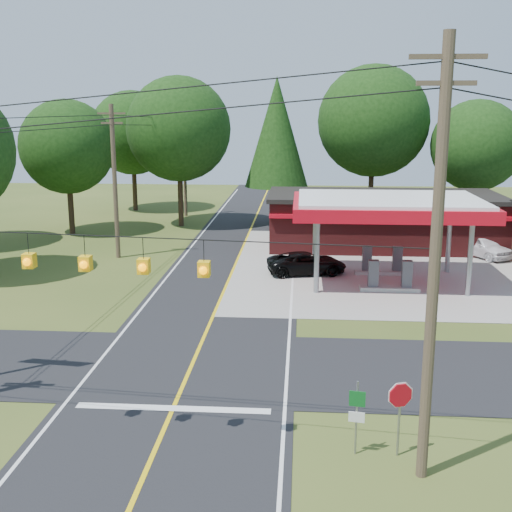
# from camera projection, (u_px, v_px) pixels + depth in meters

# --- Properties ---
(ground) EXTENTS (120.00, 120.00, 0.00)m
(ground) POSITION_uv_depth(u_px,v_px,m) (191.00, 366.00, 24.73)
(ground) COLOR #36491A
(ground) RESTS_ON ground
(main_highway) EXTENTS (8.00, 120.00, 0.02)m
(main_highway) POSITION_uv_depth(u_px,v_px,m) (191.00, 366.00, 24.72)
(main_highway) COLOR black
(main_highway) RESTS_ON ground
(cross_road) EXTENTS (70.00, 7.00, 0.02)m
(cross_road) POSITION_uv_depth(u_px,v_px,m) (191.00, 366.00, 24.72)
(cross_road) COLOR black
(cross_road) RESTS_ON ground
(lane_center_yellow) EXTENTS (0.15, 110.00, 0.00)m
(lane_center_yellow) POSITION_uv_depth(u_px,v_px,m) (191.00, 366.00, 24.72)
(lane_center_yellow) COLOR yellow
(lane_center_yellow) RESTS_ON main_highway
(gas_canopy) EXTENTS (10.60, 7.40, 4.88)m
(gas_canopy) POSITION_uv_depth(u_px,v_px,m) (389.00, 208.00, 35.77)
(gas_canopy) COLOR gray
(gas_canopy) RESTS_ON ground
(convenience_store) EXTENTS (16.40, 7.55, 3.80)m
(convenience_store) POSITION_uv_depth(u_px,v_px,m) (383.00, 220.00, 45.93)
(convenience_store) COLOR #5B1A1B
(convenience_store) RESTS_ON ground
(utility_pole_near_right) EXTENTS (1.80, 0.30, 11.50)m
(utility_pole_near_right) POSITION_uv_depth(u_px,v_px,m) (435.00, 262.00, 16.06)
(utility_pole_near_right) COLOR #473828
(utility_pole_near_right) RESTS_ON ground
(utility_pole_far_left) EXTENTS (1.80, 0.30, 10.00)m
(utility_pole_far_left) POSITION_uv_depth(u_px,v_px,m) (115.00, 180.00, 41.60)
(utility_pole_far_left) COLOR #473828
(utility_pole_far_left) RESTS_ON ground
(utility_pole_north) EXTENTS (0.30, 0.30, 9.50)m
(utility_pole_north) POSITION_uv_depth(u_px,v_px,m) (185.00, 164.00, 58.12)
(utility_pole_north) COLOR #473828
(utility_pole_north) RESTS_ON ground
(overhead_beacons) EXTENTS (17.04, 2.04, 1.03)m
(overhead_beacons) POSITION_uv_depth(u_px,v_px,m) (113.00, 239.00, 17.57)
(overhead_beacons) COLOR black
(overhead_beacons) RESTS_ON ground
(treeline_backdrop) EXTENTS (70.27, 51.59, 13.30)m
(treeline_backdrop) POSITION_uv_depth(u_px,v_px,m) (257.00, 140.00, 46.31)
(treeline_backdrop) COLOR #332316
(treeline_backdrop) RESTS_ON ground
(suv_car) EXTENTS (5.54, 5.54, 1.31)m
(suv_car) POSITION_uv_depth(u_px,v_px,m) (307.00, 263.00, 38.36)
(suv_car) COLOR black
(suv_car) RESTS_ON ground
(sedan_car) EXTENTS (5.92, 5.92, 1.48)m
(sedan_car) POSITION_uv_depth(u_px,v_px,m) (482.00, 246.00, 42.75)
(sedan_car) COLOR white
(sedan_car) RESTS_ON ground
(octagonal_stop_sign) EXTENTS (0.76, 0.31, 2.27)m
(octagonal_stop_sign) POSITION_uv_depth(u_px,v_px,m) (400.00, 401.00, 18.01)
(octagonal_stop_sign) COLOR gray
(octagonal_stop_sign) RESTS_ON ground
(route_sign_post) EXTENTS (0.46, 0.12, 2.25)m
(route_sign_post) POSITION_uv_depth(u_px,v_px,m) (357.00, 411.00, 18.17)
(route_sign_post) COLOR gray
(route_sign_post) RESTS_ON ground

